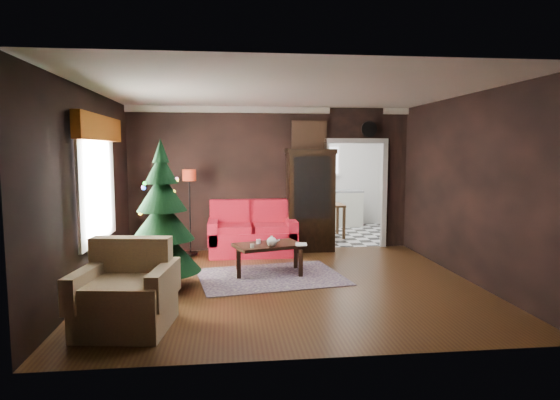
{
  "coord_description": "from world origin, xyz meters",
  "views": [
    {
      "loc": [
        -0.84,
        -6.67,
        1.95
      ],
      "look_at": [
        0.0,
        0.9,
        1.15
      ],
      "focal_mm": 30.01,
      "sensor_mm": 36.0,
      "label": 1
    }
  ],
  "objects": [
    {
      "name": "floor_lamp",
      "position": [
        -1.55,
        2.0,
        0.83
      ],
      "size": [
        0.34,
        0.34,
        1.57
      ],
      "primitive_type": null,
      "rotation": [
        0.0,
        0.0,
        -0.35
      ],
      "color": "black",
      "rests_on": "ground"
    },
    {
      "name": "coffee_table",
      "position": [
        -0.22,
        0.62,
        0.25
      ],
      "size": [
        1.18,
        0.92,
        0.47
      ],
      "primitive_type": null,
      "rotation": [
        0.0,
        0.0,
        0.32
      ],
      "color": "black",
      "rests_on": "rug"
    },
    {
      "name": "cup_a",
      "position": [
        -0.37,
        0.68,
        0.51
      ],
      "size": [
        0.09,
        0.09,
        0.06
      ],
      "primitive_type": "cylinder",
      "rotation": [
        0.0,
        0.0,
        0.25
      ],
      "color": "white",
      "rests_on": "coffee_table"
    },
    {
      "name": "cup_b",
      "position": [
        -0.49,
        0.38,
        0.51
      ],
      "size": [
        0.07,
        0.07,
        0.06
      ],
      "primitive_type": "cylinder",
      "rotation": [
        0.0,
        0.0,
        0.02
      ],
      "color": "beige",
      "rests_on": "coffee_table"
    },
    {
      "name": "book",
      "position": [
        0.2,
        0.48,
        0.6
      ],
      "size": [
        0.18,
        0.04,
        0.24
      ],
      "primitive_type": "imported",
      "rotation": [
        0.0,
        0.0,
        -0.13
      ],
      "color": "tan",
      "rests_on": "coffee_table"
    },
    {
      "name": "valance",
      "position": [
        -2.63,
        0.2,
        2.27
      ],
      "size": [
        0.12,
        2.1,
        0.35
      ],
      "primitive_type": "cube",
      "color": "#7C390C",
      "rests_on": "wall_left"
    },
    {
      "name": "wall_right",
      "position": [
        2.75,
        0.0,
        1.4
      ],
      "size": [
        0.0,
        5.5,
        5.5
      ],
      "primitive_type": "plane",
      "rotation": [
        1.57,
        0.0,
        -1.57
      ],
      "color": "black",
      "rests_on": "ground"
    },
    {
      "name": "kitchen_table",
      "position": [
        1.4,
        3.7,
        0.38
      ],
      "size": [
        0.7,
        0.7,
        0.75
      ],
      "primitive_type": null,
      "color": "brown",
      "rests_on": "ground"
    },
    {
      "name": "kitchen_floor",
      "position": [
        1.7,
        4.0,
        0.0
      ],
      "size": [
        3.0,
        3.0,
        0.0
      ],
      "primitive_type": "plane",
      "color": "white",
      "rests_on": "ground"
    },
    {
      "name": "wall_clock",
      "position": [
        1.95,
        2.45,
        2.38
      ],
      "size": [
        0.32,
        0.32,
        0.06
      ],
      "primitive_type": "cylinder",
      "color": "silver",
      "rests_on": "wall_back"
    },
    {
      "name": "christmas_tree",
      "position": [
        -1.76,
        -0.08,
        1.05
      ],
      "size": [
        1.2,
        1.2,
        2.01
      ],
      "primitive_type": null,
      "rotation": [
        0.0,
        0.0,
        -0.15
      ],
      "color": "black",
      "rests_on": "ground"
    },
    {
      "name": "curio_cabinet",
      "position": [
        0.75,
        2.27,
        0.95
      ],
      "size": [
        0.9,
        0.45,
        1.9
      ],
      "primitive_type": null,
      "color": "black",
      "rests_on": "ground"
    },
    {
      "name": "left_window",
      "position": [
        -2.71,
        0.2,
        1.45
      ],
      "size": [
        0.05,
        1.6,
        1.4
      ],
      "primitive_type": "cube",
      "color": "white",
      "rests_on": "wall_left"
    },
    {
      "name": "teapot",
      "position": [
        -0.19,
        0.4,
        0.56
      ],
      "size": [
        0.19,
        0.19,
        0.17
      ],
      "primitive_type": null,
      "rotation": [
        0.0,
        0.0,
        0.09
      ],
      "color": "silver",
      "rests_on": "coffee_table"
    },
    {
      "name": "armchair",
      "position": [
        -1.97,
        -1.54,
        0.46
      ],
      "size": [
        1.1,
        1.1,
        0.99
      ],
      "primitive_type": null,
      "rotation": [
        0.0,
        0.0,
        -0.14
      ],
      "color": "tan",
      "rests_on": "ground"
    },
    {
      "name": "wall_back",
      "position": [
        0.0,
        2.5,
        1.4
      ],
      "size": [
        5.5,
        0.0,
        5.5
      ],
      "primitive_type": "plane",
      "rotation": [
        1.57,
        0.0,
        0.0
      ],
      "color": "black",
      "rests_on": "ground"
    },
    {
      "name": "painting",
      "position": [
        0.75,
        2.46,
        2.25
      ],
      "size": [
        0.62,
        0.05,
        0.52
      ],
      "primitive_type": "cube",
      "color": "#AD7542",
      "rests_on": "wall_back"
    },
    {
      "name": "ceiling",
      "position": [
        0.0,
        0.0,
        2.8
      ],
      "size": [
        5.5,
        5.5,
        0.0
      ],
      "primitive_type": "plane",
      "rotation": [
        3.14,
        0.0,
        0.0
      ],
      "color": "white",
      "rests_on": "ground"
    },
    {
      "name": "kitchen_counter",
      "position": [
        1.7,
        5.2,
        0.45
      ],
      "size": [
        1.8,
        0.6,
        0.9
      ],
      "primitive_type": "cube",
      "color": "silver",
      "rests_on": "ground"
    },
    {
      "name": "wall_front",
      "position": [
        0.0,
        -2.5,
        1.4
      ],
      "size": [
        5.5,
        0.0,
        5.5
      ],
      "primitive_type": "plane",
      "rotation": [
        -1.57,
        0.0,
        0.0
      ],
      "color": "black",
      "rests_on": "ground"
    },
    {
      "name": "wall_left",
      "position": [
        -2.75,
        0.0,
        1.4
      ],
      "size": [
        0.0,
        5.5,
        5.5
      ],
      "primitive_type": "plane",
      "rotation": [
        1.57,
        0.0,
        1.57
      ],
      "color": "black",
      "rests_on": "ground"
    },
    {
      "name": "doorway",
      "position": [
        1.7,
        2.5,
        1.05
      ],
      "size": [
        1.1,
        0.1,
        2.1
      ],
      "primitive_type": null,
      "color": "white",
      "rests_on": "ground"
    },
    {
      "name": "floor",
      "position": [
        0.0,
        0.0,
        0.0
      ],
      "size": [
        5.5,
        5.5,
        0.0
      ],
      "primitive_type": "plane",
      "color": "black",
      "rests_on": "ground"
    },
    {
      "name": "kitchen_window",
      "position": [
        1.7,
        5.45,
        1.7
      ],
      "size": [
        0.7,
        0.06,
        0.7
      ],
      "primitive_type": "cube",
      "color": "white",
      "rests_on": "ground"
    },
    {
      "name": "rug",
      "position": [
        -0.2,
        0.4,
        0.01
      ],
      "size": [
        2.4,
        1.91,
        0.01
      ],
      "primitive_type": "cube",
      "rotation": [
        0.0,
        0.0,
        0.16
      ],
      "color": "#5A404F",
      "rests_on": "ground"
    },
    {
      "name": "loveseat",
      "position": [
        -0.4,
        2.05,
        0.5
      ],
      "size": [
        1.7,
        0.9,
        1.0
      ],
      "primitive_type": null,
      "color": "maroon",
      "rests_on": "ground"
    }
  ]
}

